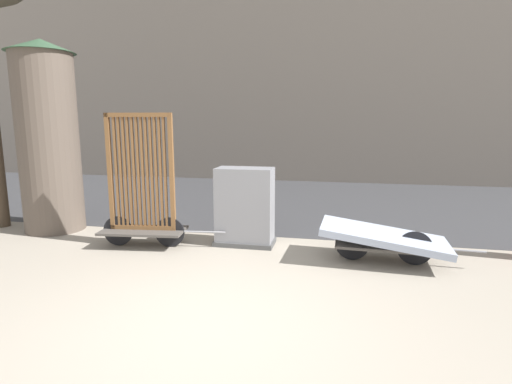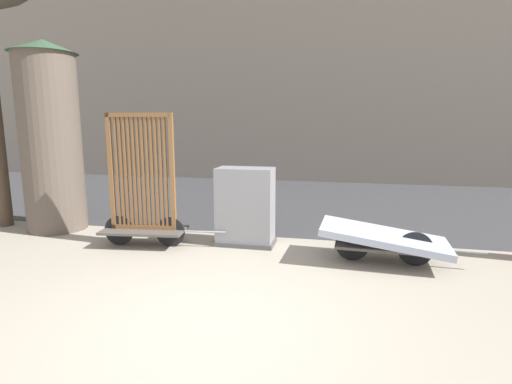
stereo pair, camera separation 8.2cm
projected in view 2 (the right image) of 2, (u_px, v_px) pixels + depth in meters
ground_plane at (209, 322)px, 4.19m from camera, size 60.00×60.00×0.00m
road_strip at (292, 200)px, 10.70m from camera, size 56.00×7.04×0.01m
building_facade at (313, 29)px, 15.05m from camera, size 48.00×4.00×11.03m
bike_cart_with_bedframe at (143, 198)px, 6.65m from camera, size 2.11×0.82×2.22m
bike_cart_with_mattress at (384, 239)px, 5.90m from camera, size 2.33×1.02×0.57m
utility_cabinet at (245, 209)px, 6.77m from camera, size 1.01×0.56×1.32m
advertising_column at (51, 136)px, 7.55m from camera, size 1.21×1.21×3.56m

